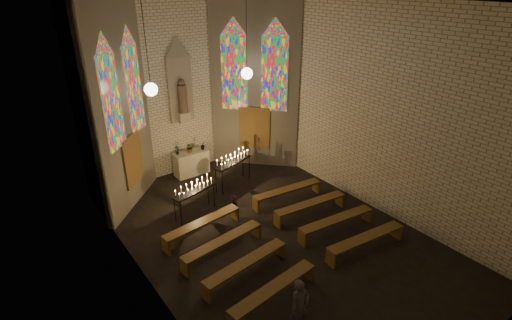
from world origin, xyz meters
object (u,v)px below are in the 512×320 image
Objects in this scene: altar at (191,163)px; votive_stand_right at (233,160)px; votive_stand_left at (194,189)px; visitor at (299,307)px; aisle_flower_pot at (234,202)px.

votive_stand_right reaches higher than altar.
votive_stand_right is (2.21, 0.99, 0.08)m from votive_stand_left.
votive_stand_right is at bearing 71.06° from visitor.
altar is at bearing 97.86° from votive_stand_right.
votive_stand_left is (-1.37, -2.84, 0.52)m from altar.
aisle_flower_pot is 0.32× the size of visitor.
altar is 0.98× the size of visitor.
votive_stand_right is 1.26× the size of visitor.
visitor reaches higher than altar.
altar is at bearing 50.80° from votive_stand_left.
altar is 2.12m from votive_stand_right.
visitor is at bearing -128.14° from votive_stand_right.
altar is 0.78× the size of votive_stand_right.
aisle_flower_pot is at bearing -139.60° from votive_stand_right.
votive_stand_right is at bearing 10.59° from votive_stand_left.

